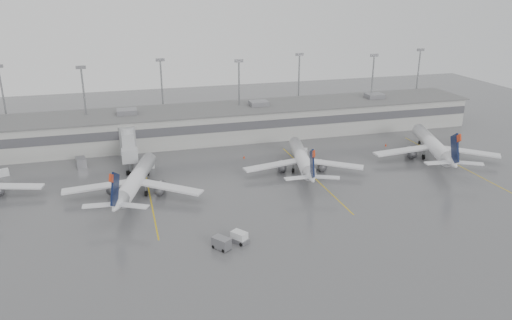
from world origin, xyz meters
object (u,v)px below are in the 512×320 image
object	(u,v)px
jet_mid_right	(302,159)
baggage_tug	(239,238)
jet_far_right	(434,145)
jet_mid_left	(135,180)

from	to	relation	value
jet_mid_right	baggage_tug	size ratio (longest dim) A/B	8.64
jet_far_right	baggage_tug	world-z (taller)	jet_far_right
jet_mid_left	jet_mid_right	xyz separation A→B (m)	(36.32, 3.23, -0.12)
jet_mid_right	baggage_tug	bearing A→B (deg)	-115.57
jet_mid_right	jet_far_right	xyz separation A→B (m)	(33.20, -0.19, 0.33)
jet_mid_right	jet_far_right	size ratio (longest dim) A/B	0.92
jet_mid_left	jet_mid_right	distance (m)	36.46
jet_far_right	baggage_tug	size ratio (longest dim) A/B	9.38
jet_mid_right	baggage_tug	distance (m)	34.76
jet_mid_left	baggage_tug	xyz separation A→B (m)	(15.13, -24.23, -2.39)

